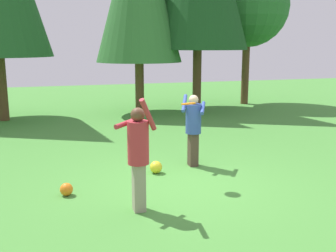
{
  "coord_description": "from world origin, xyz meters",
  "views": [
    {
      "loc": [
        -2.38,
        -6.83,
        2.63
      ],
      "look_at": [
        -0.15,
        0.53,
        1.05
      ],
      "focal_mm": 42.06,
      "sensor_mm": 36.0,
      "label": 1
    }
  ],
  "objects_px": {
    "person_catcher": "(193,124)",
    "ball_yellow": "(156,167)",
    "person_thrower": "(138,150)",
    "tree_far_right": "(248,6)",
    "ball_orange": "(66,189)",
    "frisbee": "(188,104)"
  },
  "relations": [
    {
      "from": "frisbee",
      "to": "tree_far_right",
      "type": "bearing_deg",
      "value": 56.84
    },
    {
      "from": "frisbee",
      "to": "ball_orange",
      "type": "distance_m",
      "value": 2.7
    },
    {
      "from": "frisbee",
      "to": "ball_orange",
      "type": "bearing_deg",
      "value": 179.09
    },
    {
      "from": "ball_yellow",
      "to": "ball_orange",
      "type": "xyz_separation_m",
      "value": [
        -1.86,
        -0.75,
        -0.02
      ]
    },
    {
      "from": "person_catcher",
      "to": "ball_yellow",
      "type": "height_order",
      "value": "person_catcher"
    },
    {
      "from": "ball_yellow",
      "to": "person_thrower",
      "type": "bearing_deg",
      "value": -113.36
    },
    {
      "from": "person_thrower",
      "to": "ball_orange",
      "type": "distance_m",
      "value": 1.74
    },
    {
      "from": "frisbee",
      "to": "ball_orange",
      "type": "xyz_separation_m",
      "value": [
        -2.28,
        0.04,
        -1.45
      ]
    },
    {
      "from": "person_catcher",
      "to": "ball_yellow",
      "type": "relative_size",
      "value": 6.08
    },
    {
      "from": "ball_yellow",
      "to": "tree_far_right",
      "type": "bearing_deg",
      "value": 52.63
    },
    {
      "from": "person_thrower",
      "to": "ball_yellow",
      "type": "relative_size",
      "value": 7.17
    },
    {
      "from": "ball_orange",
      "to": "frisbee",
      "type": "bearing_deg",
      "value": -0.91
    },
    {
      "from": "frisbee",
      "to": "person_catcher",
      "type": "bearing_deg",
      "value": 64.67
    },
    {
      "from": "ball_orange",
      "to": "tree_far_right",
      "type": "relative_size",
      "value": 0.04
    },
    {
      "from": "ball_yellow",
      "to": "person_catcher",
      "type": "bearing_deg",
      "value": 16.64
    },
    {
      "from": "ball_yellow",
      "to": "frisbee",
      "type": "bearing_deg",
      "value": -61.62
    },
    {
      "from": "person_thrower",
      "to": "ball_yellow",
      "type": "xyz_separation_m",
      "value": [
        0.76,
        1.75,
        -0.88
      ]
    },
    {
      "from": "ball_yellow",
      "to": "ball_orange",
      "type": "bearing_deg",
      "value": -158.03
    },
    {
      "from": "person_thrower",
      "to": "frisbee",
      "type": "height_order",
      "value": "person_thrower"
    },
    {
      "from": "person_thrower",
      "to": "tree_far_right",
      "type": "bearing_deg",
      "value": 15.42
    },
    {
      "from": "person_thrower",
      "to": "person_catcher",
      "type": "relative_size",
      "value": 1.18
    },
    {
      "from": "person_thrower",
      "to": "tree_far_right",
      "type": "xyz_separation_m",
      "value": [
        7.25,
        10.26,
        3.29
      ]
    }
  ]
}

